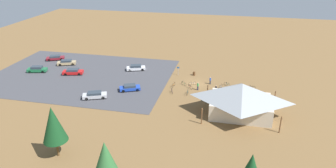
# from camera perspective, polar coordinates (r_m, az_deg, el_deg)

# --- Properties ---
(ground) EXTENTS (160.00, 160.00, 0.00)m
(ground) POSITION_cam_1_polar(r_m,az_deg,el_deg) (68.51, 5.05, 0.01)
(ground) COLOR brown
(ground) RESTS_ON ground
(parking_lot_asphalt) EXTENTS (41.85, 30.01, 0.05)m
(parking_lot_asphalt) POSITION_cam_1_polar(r_m,az_deg,el_deg) (75.85, -15.78, 1.59)
(parking_lot_asphalt) COLOR #424247
(parking_lot_asphalt) RESTS_ON ground
(bike_pavilion) EXTENTS (13.11, 10.18, 6.00)m
(bike_pavilion) POSITION_cam_1_polar(r_m,az_deg,el_deg) (55.99, 13.44, -2.44)
(bike_pavilion) COLOR beige
(bike_pavilion) RESTS_ON ground
(trash_bin) EXTENTS (0.60, 0.60, 0.90)m
(trash_bin) POSITION_cam_1_polar(r_m,az_deg,el_deg) (73.03, 4.85, 1.94)
(trash_bin) COLOR brown
(trash_bin) RESTS_ON ground
(lot_sign) EXTENTS (0.56, 0.08, 2.20)m
(lot_sign) POSITION_cam_1_polar(r_m,az_deg,el_deg) (72.61, 1.90, 2.70)
(lot_sign) COLOR #99999E
(lot_sign) RESTS_ON ground
(pine_mideast) EXTENTS (3.46, 3.46, 7.93)m
(pine_mideast) POSITION_cam_1_polar(r_m,az_deg,el_deg) (45.66, -20.52, -7.00)
(pine_mideast) COLOR brown
(pine_mideast) RESTS_ON ground
(pine_midwest) EXTENTS (3.14, 3.14, 7.53)m
(pine_midwest) POSITION_cam_1_polar(r_m,az_deg,el_deg) (37.24, -11.53, -13.46)
(pine_midwest) COLOR brown
(pine_midwest) RESTS_ON ground
(bicycle_teal_trailside) EXTENTS (0.48, 1.79, 0.89)m
(bicycle_teal_trailside) POSITION_cam_1_polar(r_m,az_deg,el_deg) (63.27, 3.62, -1.62)
(bicycle_teal_trailside) COLOR black
(bicycle_teal_trailside) RESTS_ON ground
(bicycle_silver_mid_cluster) EXTENTS (0.75, 1.61, 0.86)m
(bicycle_silver_mid_cluster) POSITION_cam_1_polar(r_m,az_deg,el_deg) (66.93, 9.71, -0.49)
(bicycle_silver_mid_cluster) COLOR black
(bicycle_silver_mid_cluster) RESTS_ON ground
(bicycle_red_back_row) EXTENTS (1.12, 1.35, 0.85)m
(bicycle_red_back_row) POSITION_cam_1_polar(r_m,az_deg,el_deg) (65.95, 4.11, -0.56)
(bicycle_red_back_row) COLOR black
(bicycle_red_back_row) RESTS_ON ground
(bicycle_black_yard_right) EXTENTS (1.54, 0.74, 0.76)m
(bicycle_black_yard_right) POSITION_cam_1_polar(r_m,az_deg,el_deg) (68.20, 15.30, -0.57)
(bicycle_black_yard_right) COLOR black
(bicycle_black_yard_right) RESTS_ON ground
(bicycle_blue_lone_west) EXTENTS (1.60, 0.69, 0.87)m
(bicycle_blue_lone_west) POSITION_cam_1_polar(r_m,az_deg,el_deg) (66.11, 14.08, -1.20)
(bicycle_blue_lone_west) COLOR black
(bicycle_blue_lone_west) RESTS_ON ground
(bicycle_yellow_yard_front) EXTENTS (1.60, 0.68, 0.82)m
(bicycle_yellow_yard_front) POSITION_cam_1_polar(r_m,az_deg,el_deg) (66.37, 11.33, -0.84)
(bicycle_yellow_yard_front) COLOR black
(bicycle_yellow_yard_front) RESTS_ON ground
(bicycle_purple_yard_center) EXTENTS (0.69, 1.67, 0.79)m
(bicycle_purple_yard_center) POSITION_cam_1_polar(r_m,az_deg,el_deg) (64.01, 0.72, -1.31)
(bicycle_purple_yard_center) COLOR black
(bicycle_purple_yard_center) RESTS_ON ground
(bicycle_white_yard_left) EXTENTS (1.71, 0.72, 0.88)m
(bicycle_white_yard_left) POSITION_cam_1_polar(r_m,az_deg,el_deg) (67.66, 4.54, 0.08)
(bicycle_white_yard_left) COLOR black
(bicycle_white_yard_left) RESTS_ON ground
(bicycle_orange_near_porch) EXTENTS (0.54, 1.73, 0.89)m
(bicycle_orange_near_porch) POSITION_cam_1_polar(r_m,az_deg,el_deg) (66.78, 1.03, -0.18)
(bicycle_orange_near_porch) COLOR black
(bicycle_orange_near_porch) RESTS_ON ground
(bicycle_green_near_sign) EXTENTS (1.30, 1.25, 0.90)m
(bicycle_green_near_sign) POSITION_cam_1_polar(r_m,az_deg,el_deg) (67.51, 2.93, 0.07)
(bicycle_green_near_sign) COLOR black
(bicycle_green_near_sign) RESTS_ON ground
(bicycle_teal_by_bin) EXTENTS (1.35, 1.08, 0.85)m
(bicycle_teal_by_bin) POSITION_cam_1_polar(r_m,az_deg,el_deg) (68.40, 10.91, -0.04)
(bicycle_teal_by_bin) COLOR black
(bicycle_teal_by_bin) RESTS_ON ground
(car_blue_near_entry) EXTENTS (4.69, 3.48, 1.27)m
(car_blue_near_entry) POSITION_cam_1_polar(r_m,az_deg,el_deg) (65.29, -7.09, -0.66)
(car_blue_near_entry) COLOR #1E42B2
(car_blue_near_entry) RESTS_ON parking_lot_asphalt
(car_green_by_curb) EXTENTS (4.82, 2.75, 1.46)m
(car_green_by_curb) POSITION_cam_1_polar(r_m,az_deg,el_deg) (81.10, -23.12, 2.55)
(car_green_by_curb) COLOR #1E6B3D
(car_green_by_curb) RESTS_ON parking_lot_asphalt
(car_white_mid_lot) EXTENTS (4.87, 3.21, 1.37)m
(car_white_mid_lot) POSITION_cam_1_polar(r_m,az_deg,el_deg) (76.13, -5.97, 3.05)
(car_white_mid_lot) COLOR white
(car_white_mid_lot) RESTS_ON parking_lot_asphalt
(car_maroon_end_stall) EXTENTS (4.95, 3.63, 1.26)m
(car_maroon_end_stall) POSITION_cam_1_polar(r_m,az_deg,el_deg) (88.38, -20.19, 4.61)
(car_maroon_end_stall) COLOR maroon
(car_maroon_end_stall) RESTS_ON parking_lot_asphalt
(car_red_back_corner) EXTENTS (5.05, 3.02, 1.35)m
(car_red_back_corner) POSITION_cam_1_polar(r_m,az_deg,el_deg) (76.61, -17.23, 2.21)
(car_red_back_corner) COLOR red
(car_red_back_corner) RESTS_ON parking_lot_asphalt
(car_silver_far_end) EXTENTS (5.09, 3.52, 1.32)m
(car_silver_far_end) POSITION_cam_1_polar(r_m,az_deg,el_deg) (63.17, -13.44, -2.00)
(car_silver_far_end) COLOR #BCBCC1
(car_silver_far_end) RESTS_ON parking_lot_asphalt
(car_tan_aisle_side) EXTENTS (4.92, 3.30, 1.34)m
(car_tan_aisle_side) POSITION_cam_1_polar(r_m,az_deg,el_deg) (83.56, -18.31, 3.83)
(car_tan_aisle_side) COLOR tan
(car_tan_aisle_side) RESTS_ON parking_lot_asphalt
(visitor_crossing_yard) EXTENTS (0.36, 0.38, 1.70)m
(visitor_crossing_yard) POSITION_cam_1_polar(r_m,az_deg,el_deg) (65.30, 5.55, -0.38)
(visitor_crossing_yard) COLOR #2D3347
(visitor_crossing_yard) RESTS_ON ground
(visitor_by_pavilion) EXTENTS (0.36, 0.37, 1.69)m
(visitor_by_pavilion) POSITION_cam_1_polar(r_m,az_deg,el_deg) (68.51, 7.85, 0.68)
(visitor_by_pavilion) COLOR #2D3347
(visitor_by_pavilion) RESTS_ON ground
(visitor_at_bikes) EXTENTS (0.36, 0.36, 1.73)m
(visitor_at_bikes) POSITION_cam_1_polar(r_m,az_deg,el_deg) (64.35, 8.88, -0.93)
(visitor_at_bikes) COLOR #2D3347
(visitor_at_bikes) RESTS_ON ground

